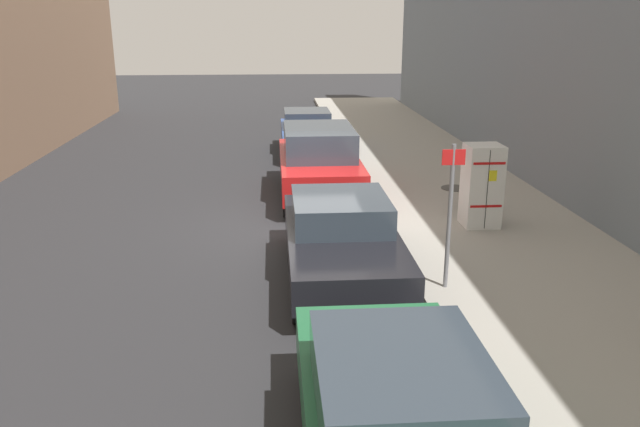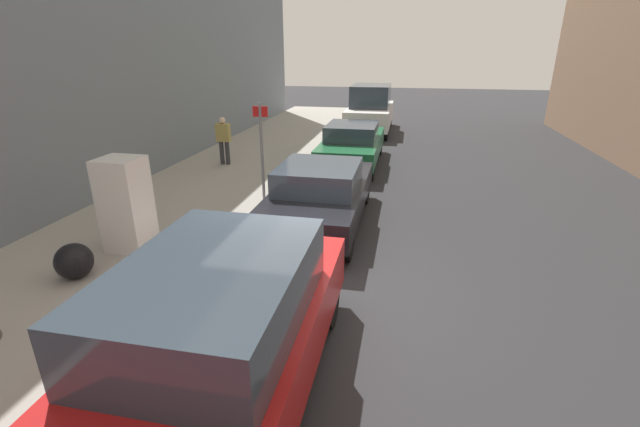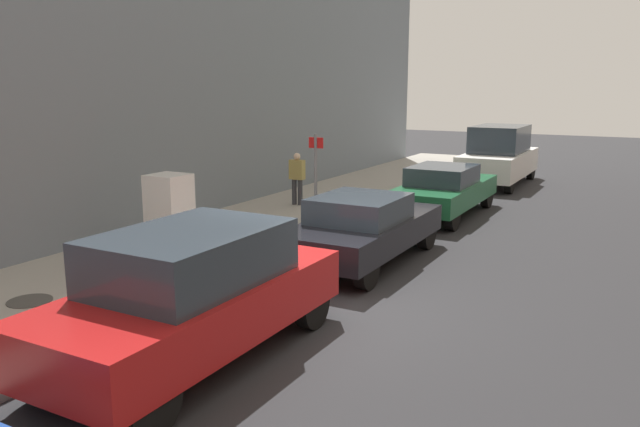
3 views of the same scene
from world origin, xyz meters
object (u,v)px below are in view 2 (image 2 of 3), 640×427
object	(u,v)px
parked_van_white	(370,109)
discarded_refrigerator	(126,204)
parked_suv_red	(219,334)
parked_sedan_green	(352,143)
parked_sedan_dark	(320,193)
trash_bag	(74,261)
street_sign_post	(262,147)
pedestrian_walking_far	(224,138)

from	to	relation	value
parked_van_white	discarded_refrigerator	bearing A→B (deg)	-102.84
parked_suv_red	parked_sedan_green	distance (m)	10.60
discarded_refrigerator	parked_sedan_green	bearing A→B (deg)	67.08
discarded_refrigerator	parked_sedan_dark	world-z (taller)	discarded_refrigerator
trash_bag	parked_van_white	size ratio (longest dim) A/B	0.12
street_sign_post	trash_bag	distance (m)	4.77
discarded_refrigerator	parked_sedan_green	world-z (taller)	discarded_refrigerator
parked_suv_red	parked_sedan_green	world-z (taller)	parked_suv_red
discarded_refrigerator	parked_van_white	world-z (taller)	parked_van_white
trash_bag	parked_van_white	xyz separation A→B (m)	(3.39, 15.14, 0.60)
parked_suv_red	parked_sedan_dark	xyz separation A→B (m)	(0.00, 5.26, -0.18)
discarded_refrigerator	street_sign_post	distance (m)	3.50
trash_bag	parked_suv_red	bearing A→B (deg)	-29.00
discarded_refrigerator	trash_bag	bearing A→B (deg)	-99.94
trash_bag	parked_suv_red	world-z (taller)	parked_suv_red
pedestrian_walking_far	parked_sedan_green	size ratio (longest dim) A/B	0.32
street_sign_post	parked_sedan_dark	size ratio (longest dim) A/B	0.53
parked_suv_red	parked_van_white	xyz separation A→B (m)	(0.00, 17.02, 0.14)
discarded_refrigerator	trash_bag	distance (m)	1.35
parked_sedan_dark	discarded_refrigerator	bearing A→B (deg)	-145.56
trash_bag	parked_sedan_dark	world-z (taller)	parked_sedan_dark
trash_bag	pedestrian_walking_far	size ratio (longest dim) A/B	0.39
parked_van_white	parked_suv_red	bearing A→B (deg)	-90.00
street_sign_post	parked_sedan_green	distance (m)	4.76
pedestrian_walking_far	parked_van_white	size ratio (longest dim) A/B	0.31
discarded_refrigerator	pedestrian_walking_far	xyz separation A→B (m)	(-0.80, 6.23, -0.01)
parked_sedan_dark	trash_bag	bearing A→B (deg)	-135.00
parked_suv_red	parked_van_white	world-z (taller)	parked_van_white
discarded_refrigerator	parked_suv_red	distance (m)	4.43
parked_suv_red	parked_sedan_green	xyz separation A→B (m)	(0.00, 10.60, -0.17)
parked_sedan_green	discarded_refrigerator	bearing A→B (deg)	-112.92
parked_suv_red	parked_van_white	distance (m)	17.02
street_sign_post	parked_suv_red	world-z (taller)	street_sign_post
parked_sedan_dark	parked_sedan_green	size ratio (longest dim) A/B	0.95
street_sign_post	trash_bag	xyz separation A→B (m)	(-1.77, -4.30, -1.03)
discarded_refrigerator	parked_sedan_green	size ratio (longest dim) A/B	0.37
pedestrian_walking_far	street_sign_post	bearing A→B (deg)	-75.73
street_sign_post	pedestrian_walking_far	distance (m)	3.96
discarded_refrigerator	pedestrian_walking_far	bearing A→B (deg)	97.35
street_sign_post	parked_van_white	size ratio (longest dim) A/B	0.48
parked_van_white	street_sign_post	bearing A→B (deg)	-98.46
trash_bag	parked_sedan_green	size ratio (longest dim) A/B	0.13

